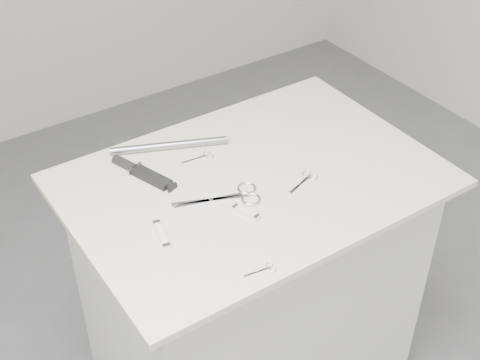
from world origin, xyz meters
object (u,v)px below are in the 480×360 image
embroidery_scissors_b (202,157)px  tiny_scissors (264,270)px  metal_rail (169,146)px  sheathed_knife (139,171)px  plinth (251,296)px  embroidery_scissors_a (305,180)px  pocket_knife_a (161,234)px  large_shears (235,196)px  pocket_knife_b (246,213)px

embroidery_scissors_b → tiny_scissors: bearing=-98.9°
metal_rail → sheathed_knife: bearing=-154.8°
tiny_scissors → metal_rail: metal_rail is taller
metal_rail → embroidery_scissors_b: bearing=-57.7°
embroidery_scissors_b → plinth: bearing=-62.2°
embroidery_scissors_a → metal_rail: size_ratio=0.33×
embroidery_scissors_b → pocket_knife_a: size_ratio=0.92×
large_shears → sheathed_knife: (-0.16, 0.23, 0.00)m
plinth → embroidery_scissors_b: embroidery_scissors_b is taller
sheathed_knife → pocket_knife_b: sheathed_knife is taller
sheathed_knife → pocket_knife_a: 0.27m
plinth → pocket_knife_a: pocket_knife_a is taller
sheathed_knife → metal_rail: bearing=-83.5°
plinth → embroidery_scissors_a: (0.11, -0.09, 0.47)m
pocket_knife_a → pocket_knife_b: bearing=-89.3°
metal_rail → pocket_knife_a: bearing=-121.8°
plinth → pocket_knife_b: bearing=-131.6°
sheathed_knife → embroidery_scissors_b: bearing=-117.9°
large_shears → tiny_scissors: size_ratio=2.85×
metal_rail → tiny_scissors: bearing=-95.9°
embroidery_scissors_b → sheathed_knife: size_ratio=0.47×
plinth → tiny_scissors: (-0.18, -0.30, 0.47)m
embroidery_scissors_b → metal_rail: (-0.06, 0.09, 0.01)m
sheathed_knife → metal_rail: (0.13, 0.06, 0.00)m
plinth → sheathed_knife: bearing=142.9°
embroidery_scissors_a → tiny_scissors: bearing=-162.3°
sheathed_knife → metal_rail: size_ratio=0.60×
metal_rail → pocket_knife_b: bearing=-86.8°
pocket_knife_b → embroidery_scissors_a: bearing=-102.4°
embroidery_scissors_a → sheathed_knife: (-0.36, 0.28, 0.01)m
embroidery_scissors_b → pocket_knife_b: pocket_knife_b is taller
plinth → embroidery_scissors_b: bearing=113.0°
embroidery_scissors_b → embroidery_scissors_a: bearing=-49.3°
embroidery_scissors_a → pocket_knife_a: bearing=158.8°
embroidery_scissors_b → sheathed_knife: (-0.18, 0.03, 0.01)m
plinth → metal_rail: metal_rail is taller
embroidery_scissors_a → pocket_knife_a: (-0.43, 0.02, 0.00)m
plinth → metal_rail: bearing=116.5°
embroidery_scissors_b → pocket_knife_b: (-0.04, -0.27, 0.00)m
large_shears → metal_rail: (-0.04, 0.29, 0.01)m
large_shears → embroidery_scissors_b: size_ratio=2.38×
plinth → pocket_knife_a: bearing=-167.7°
plinth → pocket_knife_b: (-0.10, -0.12, 0.47)m
large_shears → embroidery_scissors_b: bearing=104.7°
large_shears → sheathed_knife: sheathed_knife is taller
large_shears → plinth: bearing=46.5°
large_shears → pocket_knife_a: (-0.23, -0.03, 0.00)m
tiny_scissors → pocket_knife_a: 0.27m
plinth → large_shears: size_ratio=3.93×
pocket_knife_a → metal_rail: (0.20, 0.32, 0.01)m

